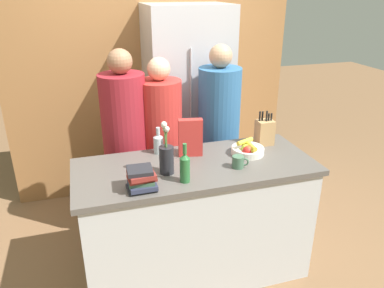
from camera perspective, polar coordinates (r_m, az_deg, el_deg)
name	(u,v)px	position (r m, az deg, el deg)	size (l,w,h in m)	color
ground_plane	(195,269)	(3.15, 0.49, -18.46)	(14.00, 14.00, 0.00)	brown
kitchen_island	(195,220)	(2.86, 0.52, -11.47)	(1.69, 0.70, 0.93)	silver
back_wall_wood	(152,69)	(3.91, -6.19, 11.33)	(2.89, 0.12, 2.60)	#9E6B3D
refrigerator	(187,108)	(3.71, -0.69, 5.54)	(0.77, 0.63, 1.94)	#B7B7BC
fruit_bowl	(248,149)	(2.80, 8.46, -0.80)	(0.24, 0.24, 0.11)	silver
knife_block	(265,132)	(2.98, 11.00, 1.81)	(0.13, 0.11, 0.28)	tan
flower_vase	(166,157)	(2.47, -3.92, -1.93)	(0.10, 0.10, 0.37)	#232328
cereal_box	(190,138)	(2.71, -0.24, 0.98)	(0.18, 0.09, 0.28)	red
coffee_mug	(238,162)	(2.59, 7.09, -2.71)	(0.11, 0.08, 0.08)	#42664C
book_stack	(141,179)	(2.31, -7.71, -5.35)	(0.18, 0.16, 0.14)	#232328
bottle_oil	(185,167)	(2.36, -1.09, -3.51)	(0.07, 0.07, 0.26)	#286633
bottle_vinegar	(158,143)	(2.79, -5.14, 0.16)	(0.08, 0.08, 0.20)	#B2BCC1
person_at_sink	(126,139)	(3.11, -10.09, 0.77)	(0.36, 0.36, 1.65)	#383842
person_in_blue	(161,140)	(3.17, -4.72, 0.59)	(0.36, 0.36, 1.57)	#383842
person_in_red_tee	(219,129)	(3.29, 4.07, 2.33)	(0.36, 0.36, 1.65)	#383842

